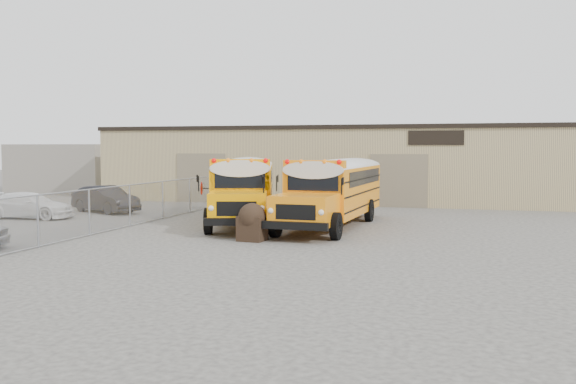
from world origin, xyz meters
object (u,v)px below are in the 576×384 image
(car_white, at_px, (29,205))
(car_dark, at_px, (105,199))
(school_bus_right, at_px, (362,180))
(tarp_bundle, at_px, (252,222))
(school_bus_left, at_px, (250,178))

(car_white, distance_m, car_dark, 3.97)
(school_bus_right, xyz_separation_m, car_dark, (-12.77, -3.78, -1.00))
(tarp_bundle, relative_size, car_dark, 0.33)
(school_bus_left, height_order, school_bus_right, school_bus_left)
(tarp_bundle, bearing_deg, car_dark, 145.07)
(school_bus_right, distance_m, car_white, 16.44)
(car_white, bearing_deg, school_bus_left, -54.20)
(school_bus_left, bearing_deg, car_white, -139.21)
(school_bus_right, bearing_deg, school_bus_left, 179.07)
(school_bus_left, relative_size, car_dark, 2.47)
(car_white, bearing_deg, car_dark, -34.31)
(school_bus_left, relative_size, tarp_bundle, 7.51)
(tarp_bundle, bearing_deg, car_white, 162.46)
(car_dark, bearing_deg, school_bus_right, -49.86)
(tarp_bundle, distance_m, car_white, 13.23)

